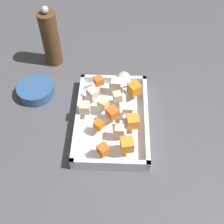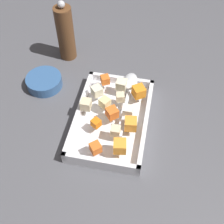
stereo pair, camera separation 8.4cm
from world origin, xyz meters
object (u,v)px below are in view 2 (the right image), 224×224
serving_spoon (130,85)px  pepper_mill (65,33)px  small_prep_bowl (44,82)px  baking_dish (112,120)px

serving_spoon → pepper_mill: size_ratio=1.09×
serving_spoon → small_prep_bowl: (0.01, -0.28, -0.03)m
baking_dish → pepper_mill: (-0.27, -0.21, 0.09)m
baking_dish → small_prep_bowl: bearing=-113.5°
baking_dish → small_prep_bowl: 0.27m
baking_dish → small_prep_bowl: size_ratio=2.73×
serving_spoon → pepper_mill: pepper_mill is taller
baking_dish → pepper_mill: size_ratio=1.46×
baking_dish → serving_spoon: 0.13m
baking_dish → pepper_mill: 0.35m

